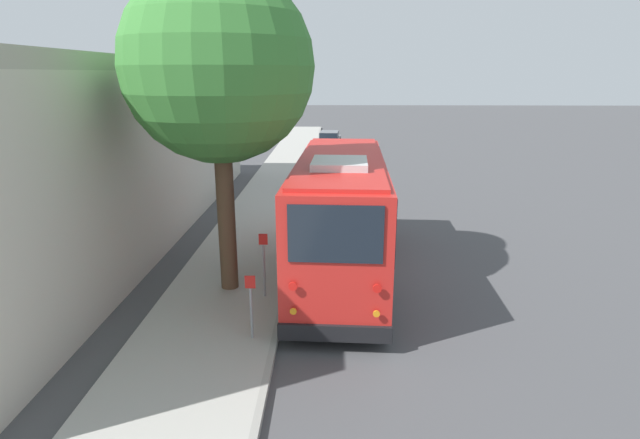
{
  "coord_description": "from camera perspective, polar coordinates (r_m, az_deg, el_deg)",
  "views": [
    {
      "loc": [
        -13.74,
        0.76,
        5.62
      ],
      "look_at": [
        0.95,
        1.11,
        1.3
      ],
      "focal_mm": 28.0,
      "sensor_mm": 36.0,
      "label": 1
    }
  ],
  "objects": [
    {
      "name": "ground_plane",
      "position": [
        14.86,
        4.2,
        -5.88
      ],
      "size": [
        160.0,
        160.0,
        0.0
      ],
      "primitive_type": "plane",
      "color": "#474749"
    },
    {
      "name": "sign_post_near",
      "position": [
        10.78,
        -7.88,
        -9.78
      ],
      "size": [
        0.06,
        0.22,
        1.43
      ],
      "color": "gray",
      "rests_on": "sidewalk_slab"
    },
    {
      "name": "street_tree",
      "position": [
        12.62,
        -11.53,
        18.11
      ],
      "size": [
        4.56,
        4.56,
        8.59
      ],
      "color": "brown",
      "rests_on": "sidewalk_slab"
    },
    {
      "name": "parked_sedan_blue",
      "position": [
        25.55,
        0.8,
        5.01
      ],
      "size": [
        4.68,
        1.87,
        1.27
      ],
      "rotation": [
        0.0,
        0.0,
        -0.04
      ],
      "color": "navy",
      "rests_on": "ground"
    },
    {
      "name": "shuttle_bus",
      "position": [
        13.9,
        2.35,
        1.05
      ],
      "size": [
        8.65,
        2.73,
        3.62
      ],
      "rotation": [
        0.0,
        0.0,
        -0.04
      ],
      "color": "red",
      "rests_on": "ground"
    },
    {
      "name": "parked_sedan_gray",
      "position": [
        39.47,
        1.07,
        9.05
      ],
      "size": [
        4.61,
        1.9,
        1.28
      ],
      "rotation": [
        0.0,
        0.0,
        -0.06
      ],
      "color": "slate",
      "rests_on": "ground"
    },
    {
      "name": "sidewalk_slab",
      "position": [
        15.08,
        -9.48,
        -5.43
      ],
      "size": [
        80.0,
        3.06,
        0.15
      ],
      "primitive_type": "cube",
      "color": "#A3A099",
      "rests_on": "ground"
    },
    {
      "name": "building_backdrop",
      "position": [
        19.5,
        -25.36,
        6.65
      ],
      "size": [
        22.93,
        6.74,
        6.08
      ],
      "color": "beige",
      "rests_on": "ground"
    },
    {
      "name": "sign_post_far",
      "position": [
        12.64,
        -6.42,
        -5.12
      ],
      "size": [
        0.06,
        0.22,
        1.67
      ],
      "color": "gray",
      "rests_on": "sidewalk_slab"
    },
    {
      "name": "parked_sedan_tan",
      "position": [
        32.54,
        1.29,
        7.5
      ],
      "size": [
        4.56,
        1.9,
        1.29
      ],
      "rotation": [
        0.0,
        0.0,
        0.05
      ],
      "color": "tan",
      "rests_on": "ground"
    },
    {
      "name": "curb_strip",
      "position": [
        14.87,
        -3.39,
        -5.55
      ],
      "size": [
        80.0,
        0.14,
        0.15
      ],
      "primitive_type": "cube",
      "color": "gray",
      "rests_on": "ground"
    }
  ]
}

